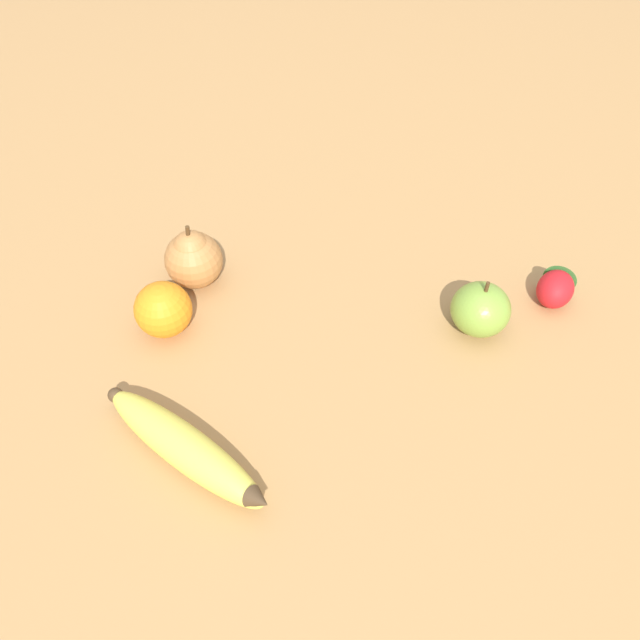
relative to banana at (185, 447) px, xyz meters
name	(u,v)px	position (x,y,z in m)	size (l,w,h in m)	color
ground_plane	(365,398)	(0.11, -0.16, -0.02)	(3.00, 3.00, 0.00)	#A87A47
banana	(185,447)	(0.00, 0.00, 0.00)	(0.13, 0.21, 0.04)	#DBCC4C
orange	(163,310)	(0.16, 0.08, 0.01)	(0.07, 0.07, 0.07)	orange
pear	(193,258)	(0.24, 0.07, 0.02)	(0.07, 0.07, 0.09)	#B2753D
strawberry	(556,287)	(0.30, -0.37, 0.00)	(0.07, 0.06, 0.04)	red
apple	(480,309)	(0.23, -0.28, 0.01)	(0.07, 0.07, 0.07)	olive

